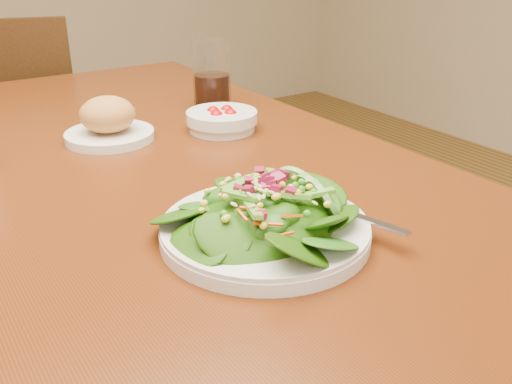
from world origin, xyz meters
The scene contains 6 objects.
dining_table centered at (0.00, 0.00, 0.65)m, with size 0.90×1.40×0.75m.
chair_far centered at (0.02, 0.94, 0.47)m, with size 0.52×0.52×0.89m.
salad_plate centered at (0.07, -0.37, 0.78)m, with size 0.26×0.26×0.08m.
bread_plate centered at (0.03, 0.10, 0.78)m, with size 0.16×0.16×0.08m.
tomato_bowl centered at (0.23, 0.04, 0.77)m, with size 0.14×0.14×0.04m.
drinking_glass centered at (0.30, 0.19, 0.81)m, with size 0.08×0.08×0.14m.
Camera 1 is at (-0.29, -0.88, 1.09)m, focal length 40.00 mm.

